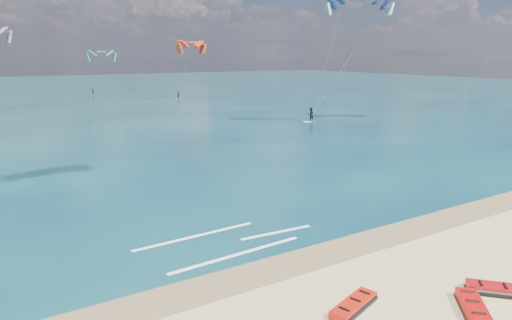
% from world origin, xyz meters
% --- Properties ---
extents(ground, '(320.00, 320.00, 0.00)m').
position_xyz_m(ground, '(0.00, 40.00, 0.00)').
color(ground, tan).
rests_on(ground, ground).
extents(wet_sand_strip, '(320.00, 2.40, 0.01)m').
position_xyz_m(wet_sand_strip, '(0.00, 3.00, 0.00)').
color(wet_sand_strip, brown).
rests_on(wet_sand_strip, ground).
extents(sea, '(320.00, 200.00, 0.04)m').
position_xyz_m(sea, '(0.00, 104.00, 0.02)').
color(sea, '#0A2839').
rests_on(sea, ground).
extents(packed_kite_left, '(2.79, 1.79, 0.38)m').
position_xyz_m(packed_kite_left, '(1.26, -1.39, 0.00)').
color(packed_kite_left, red).
rests_on(packed_kite_left, ground).
extents(packed_kite_mid, '(2.71, 2.76, 0.41)m').
position_xyz_m(packed_kite_mid, '(7.07, -3.64, 0.00)').
color(packed_kite_mid, '#A90B0E').
rests_on(packed_kite_mid, ground).
extents(packed_kite_right, '(2.59, 2.68, 0.42)m').
position_xyz_m(packed_kite_right, '(4.91, -3.86, 0.00)').
color(packed_kite_right, '#C10A08').
rests_on(packed_kite_right, ground).
extents(kitesurfer_far, '(9.84, 9.25, 18.12)m').
position_xyz_m(kitesurfer_far, '(31.35, 34.52, 9.41)').
color(kitesurfer_far, yellow).
rests_on(kitesurfer_far, sea).
extents(shoreline_foam, '(9.44, 3.66, 0.01)m').
position_xyz_m(shoreline_foam, '(0.27, 6.46, 0.04)').
color(shoreline_foam, white).
rests_on(shoreline_foam, ground).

